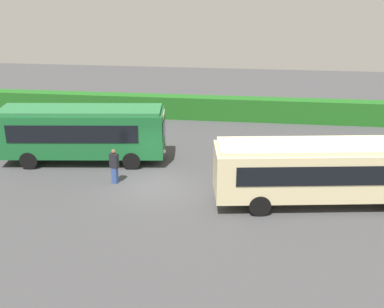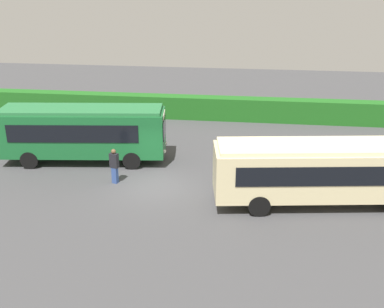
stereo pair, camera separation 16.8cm
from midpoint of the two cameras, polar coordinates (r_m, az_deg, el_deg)
ground_plane at (r=24.43m, az=-4.78°, el=-3.93°), size 64.00×64.00×0.00m
bus_green at (r=27.52m, az=-13.32°, el=2.69°), size 9.58×3.40×3.24m
bus_cream at (r=22.77m, az=15.76°, el=-1.80°), size 10.70×3.95×3.03m
person_left at (r=31.39m, az=-15.01°, el=3.15°), size 0.50×0.31×1.87m
person_center at (r=24.65m, az=-9.61°, el=-1.37°), size 0.50×0.37×1.89m
hedge_row at (r=35.45m, az=-0.92°, el=5.71°), size 44.00×1.18×1.68m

